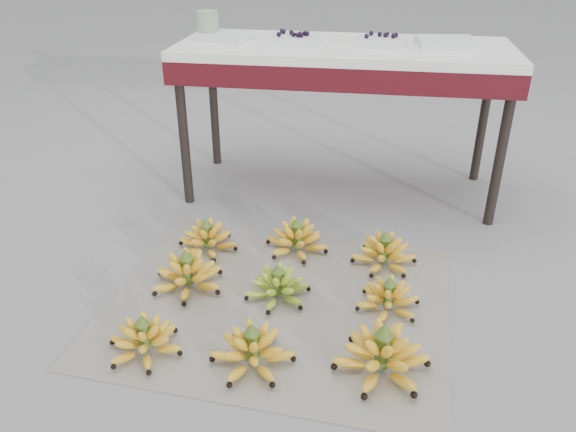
# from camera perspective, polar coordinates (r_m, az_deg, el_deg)

# --- Properties ---
(ground) EXTENTS (60.00, 60.00, 0.00)m
(ground) POSITION_cam_1_polar(r_m,az_deg,el_deg) (2.18, 1.92, -7.99)
(ground) COLOR gray
(ground) RESTS_ON ground
(newspaper_mat) EXTENTS (1.32, 1.13, 0.01)m
(newspaper_mat) POSITION_cam_1_polar(r_m,az_deg,el_deg) (2.13, -0.95, -8.72)
(newspaper_mat) COLOR beige
(newspaper_mat) RESTS_ON ground
(bunch_front_left) EXTENTS (0.32, 0.32, 0.15)m
(bunch_front_left) POSITION_cam_1_polar(r_m,az_deg,el_deg) (1.94, -14.38, -12.07)
(bunch_front_left) COLOR yellow
(bunch_front_left) RESTS_ON newspaper_mat
(bunch_front_center) EXTENTS (0.34, 0.34, 0.16)m
(bunch_front_center) POSITION_cam_1_polar(r_m,az_deg,el_deg) (1.84, -3.64, -13.45)
(bunch_front_center) COLOR yellow
(bunch_front_center) RESTS_ON newspaper_mat
(bunch_front_right) EXTENTS (0.37, 0.37, 0.19)m
(bunch_front_right) POSITION_cam_1_polar(r_m,az_deg,el_deg) (1.83, 9.52, -13.75)
(bunch_front_right) COLOR yellow
(bunch_front_right) RESTS_ON newspaper_mat
(bunch_mid_left) EXTENTS (0.36, 0.36, 0.17)m
(bunch_mid_left) POSITION_cam_1_polar(r_m,az_deg,el_deg) (2.21, -10.17, -5.85)
(bunch_mid_left) COLOR yellow
(bunch_mid_left) RESTS_ON newspaper_mat
(bunch_mid_center) EXTENTS (0.25, 0.25, 0.15)m
(bunch_mid_center) POSITION_cam_1_polar(r_m,az_deg,el_deg) (2.12, -1.05, -7.14)
(bunch_mid_center) COLOR olive
(bunch_mid_center) RESTS_ON newspaper_mat
(bunch_mid_right) EXTENTS (0.29, 0.29, 0.14)m
(bunch_mid_right) POSITION_cam_1_polar(r_m,az_deg,el_deg) (2.10, 10.16, -8.22)
(bunch_mid_right) COLOR yellow
(bunch_mid_right) RESTS_ON newspaper_mat
(bunch_back_left) EXTENTS (0.26, 0.26, 0.15)m
(bunch_back_left) POSITION_cam_1_polar(r_m,az_deg,el_deg) (2.44, -8.19, -2.32)
(bunch_back_left) COLOR yellow
(bunch_back_left) RESTS_ON newspaper_mat
(bunch_back_center) EXTENTS (0.34, 0.34, 0.16)m
(bunch_back_center) POSITION_cam_1_polar(r_m,az_deg,el_deg) (2.41, 0.89, -2.37)
(bunch_back_center) COLOR yellow
(bunch_back_center) RESTS_ON newspaper_mat
(bunch_back_right) EXTENTS (0.30, 0.30, 0.16)m
(bunch_back_right) POSITION_cam_1_polar(r_m,az_deg,el_deg) (2.35, 9.74, -3.74)
(bunch_back_right) COLOR yellow
(bunch_back_right) RESTS_ON newspaper_mat
(vendor_table) EXTENTS (1.58, 0.63, 0.76)m
(vendor_table) POSITION_cam_1_polar(r_m,az_deg,el_deg) (2.80, 5.63, 15.24)
(vendor_table) COLOR black
(vendor_table) RESTS_ON ground
(tray_far_left) EXTENTS (0.27, 0.22, 0.04)m
(tray_far_left) POSITION_cam_1_polar(r_m,az_deg,el_deg) (2.87, -6.37, 17.69)
(tray_far_left) COLOR silver
(tray_far_left) RESTS_ON vendor_table
(tray_left) EXTENTS (0.24, 0.17, 0.06)m
(tray_left) POSITION_cam_1_polar(r_m,az_deg,el_deg) (2.77, 0.64, 17.53)
(tray_left) COLOR silver
(tray_left) RESTS_ON vendor_table
(tray_right) EXTENTS (0.24, 0.17, 0.06)m
(tray_right) POSITION_cam_1_polar(r_m,az_deg,el_deg) (2.76, 9.45, 17.09)
(tray_right) COLOR silver
(tray_right) RESTS_ON vendor_table
(tray_far_right) EXTENTS (0.28, 0.22, 0.04)m
(tray_far_right) POSITION_cam_1_polar(r_m,az_deg,el_deg) (2.79, 15.74, 16.62)
(tray_far_right) COLOR silver
(tray_far_right) RESTS_ON vendor_table
(glass_jar) EXTENTS (0.14, 0.14, 0.13)m
(glass_jar) POSITION_cam_1_polar(r_m,az_deg,el_deg) (2.90, -8.12, 18.64)
(glass_jar) COLOR beige
(glass_jar) RESTS_ON vendor_table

